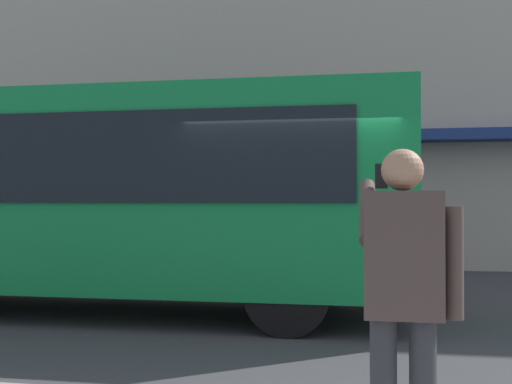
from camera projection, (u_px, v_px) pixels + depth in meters
ground_plane at (298, 323)px, 7.90m from camera, size 60.00×60.00×0.00m
building_facade_far at (329, 17)px, 14.67m from camera, size 28.00×1.55×12.00m
red_bus at (87, 193)px, 8.73m from camera, size 9.05×2.54×3.08m
pedestrian_photographer at (403, 285)px, 3.19m from camera, size 0.53×0.52×1.70m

